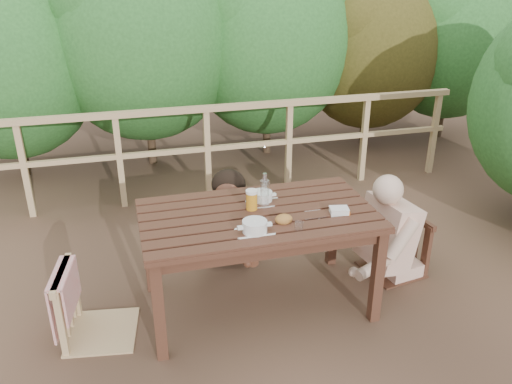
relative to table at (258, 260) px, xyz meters
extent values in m
plane|color=brown|center=(0.00, 0.00, -0.38)|extent=(60.00, 60.00, 0.00)
cube|color=#3D2217|center=(0.00, 0.00, 0.00)|extent=(1.63, 0.91, 0.75)
cube|color=tan|center=(-1.13, -0.04, 0.11)|extent=(0.55, 0.55, 0.97)
cube|color=#3D2217|center=(-0.01, 0.81, 0.06)|extent=(0.54, 0.54, 0.87)
cube|color=#3D2217|center=(1.19, 0.15, 0.07)|extent=(0.51, 0.51, 0.89)
cube|color=tan|center=(0.00, 2.00, 0.13)|extent=(5.60, 0.10, 1.01)
cylinder|color=white|center=(-0.09, -0.26, 0.42)|extent=(0.27, 0.27, 0.09)
cylinder|color=white|center=(0.08, 0.18, 0.42)|extent=(0.25, 0.25, 0.08)
ellipsoid|color=#B37335|center=(0.13, -0.19, 0.41)|extent=(0.12, 0.09, 0.07)
cylinder|color=orange|center=(-0.03, 0.06, 0.46)|extent=(0.08, 0.08, 0.16)
cylinder|color=silver|center=(0.07, 0.08, 0.51)|extent=(0.06, 0.06, 0.27)
cylinder|color=silver|center=(0.19, -0.31, 0.41)|extent=(0.06, 0.06, 0.07)
cube|color=silver|center=(0.54, -0.16, 0.40)|extent=(0.15, 0.12, 0.06)
camera|label=1|loc=(-0.86, -3.13, 2.01)|focal=36.67mm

